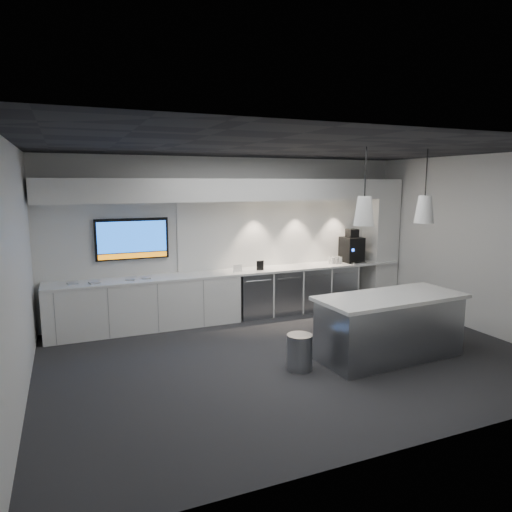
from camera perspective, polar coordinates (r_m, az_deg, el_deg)
name	(u,v)px	position (r m, az deg, el deg)	size (l,w,h in m)	color
floor	(293,357)	(6.87, 4.59, -12.48)	(7.00, 7.00, 0.00)	#29292B
ceiling	(295,148)	(6.40, 4.94, 13.34)	(7.00, 7.00, 0.00)	black
wall_back	(234,237)	(8.74, -2.81, 2.38)	(7.00, 7.00, 0.00)	white
wall_front	(420,296)	(4.45, 19.80, -4.76)	(7.00, 7.00, 0.00)	white
wall_left	(16,275)	(5.78, -27.77, -2.15)	(7.00, 7.00, 0.00)	white
wall_right	(476,244)	(8.64, 25.83, 1.40)	(7.00, 7.00, 0.00)	white
back_counter	(240,272)	(8.54, -2.03, -2.00)	(6.80, 0.65, 0.04)	white
left_base_cabinets	(146,305)	(8.20, -13.59, -5.94)	(3.30, 0.63, 0.86)	white
fridge_unit_a	(252,294)	(8.72, -0.47, -4.81)	(0.60, 0.61, 0.85)	gray
fridge_unit_b	(282,291)	(8.97, 3.27, -4.43)	(0.60, 0.61, 0.85)	gray
fridge_unit_c	(310,288)	(9.26, 6.78, -4.05)	(0.60, 0.61, 0.85)	gray
fridge_unit_d	(337,286)	(9.58, 10.08, -3.68)	(0.60, 0.61, 0.85)	gray
backsplash	(290,232)	(9.19, 4.29, 3.01)	(4.60, 0.03, 1.30)	white
soffit	(239,190)	(8.40, -2.15, 8.26)	(6.90, 0.60, 0.40)	white
column	(380,241)	(10.06, 15.23, 1.81)	(0.55, 0.55, 2.60)	white
wall_tv	(132,239)	(8.24, -15.22, 2.07)	(1.25, 0.07, 0.72)	black
island	(390,326)	(6.97, 16.36, -8.42)	(2.23, 1.04, 0.93)	gray
bin	(299,352)	(6.38, 5.45, -11.86)	(0.35, 0.35, 0.49)	gray
coffee_machine	(352,248)	(9.66, 11.88, 0.93)	(0.38, 0.55, 0.69)	black
sign_black	(260,265)	(8.58, 0.52, -1.19)	(0.14, 0.02, 0.18)	black
sign_white	(238,268)	(8.40, -2.30, -1.56)	(0.18, 0.02, 0.14)	white
cup_cluster	(335,260)	(9.42, 9.89, -0.52)	(0.25, 0.16, 0.14)	silver
tray_a	(72,283)	(8.00, -21.96, -3.18)	(0.16, 0.16, 0.03)	#B3B3B3
tray_b	(94,283)	(7.93, -19.56, -3.15)	(0.16, 0.16, 0.03)	#B3B3B3
tray_c	(131,279)	(8.02, -15.37, -2.81)	(0.16, 0.16, 0.03)	#B3B3B3
tray_d	(146,278)	(8.07, -13.58, -2.66)	(0.16, 0.16, 0.03)	#B3B3B3
pendant_left	(364,211)	(6.35, 13.36, 5.52)	(0.28, 0.28, 1.10)	white
pendant_right	(424,209)	(7.02, 20.30, 5.52)	(0.28, 0.28, 1.10)	white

